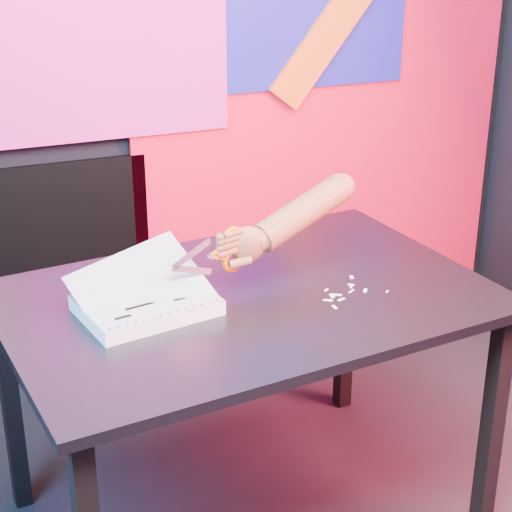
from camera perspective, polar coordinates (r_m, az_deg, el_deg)
name	(u,v)px	position (r m, az deg, el deg)	size (l,w,h in m)	color
room	(362,111)	(1.83, 7.10, 9.58)	(3.01, 3.01, 2.71)	black
backdrop	(184,129)	(3.26, -4.79, 8.45)	(2.88, 0.05, 2.08)	red
work_table	(247,320)	(2.40, -0.62, -4.29)	(1.41, 1.02, 0.75)	black
printout_stack	(146,304)	(2.27, -7.32, -3.20)	(0.39, 0.31, 0.18)	white
scissors	(228,251)	(2.33, -1.90, 0.34)	(0.23, 0.08, 0.13)	silver
hand_forearm	(294,217)	(2.46, 2.54, 2.61)	(0.48, 0.19, 0.19)	brown
paper_clippings	(344,293)	(2.38, 5.88, -2.46)	(0.20, 0.18, 0.00)	silver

